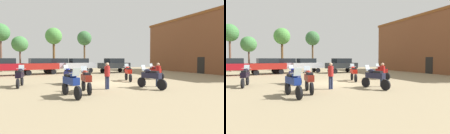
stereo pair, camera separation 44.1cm
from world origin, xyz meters
The scene contains 20 objects.
ground_plane centered at (0.00, 0.00, 0.01)m, with size 44.00×52.00×0.02m.
brick_building centered at (18.00, 5.53, 4.10)m, with size 6.12×22.31×8.18m.
motorcycle_1 centered at (-6.37, 0.39, 0.75)m, with size 0.62×2.21×1.48m.
motorcycle_2 centered at (5.24, 1.16, 0.74)m, with size 0.66×2.12×1.47m.
motorcycle_3 centered at (-3.83, -4.52, 0.75)m, with size 0.74×2.17×1.49m.
motorcycle_4 centered at (-3.02, 0.39, 0.73)m, with size 0.80×2.17×1.45m.
motorcycle_5 centered at (2.06, 0.65, 0.75)m, with size 0.74×2.09×1.50m.
motorcycle_6 centered at (-2.80, -3.50, 0.75)m, with size 0.62×2.17×1.49m.
motorcycle_7 centered at (1.41, -3.70, 0.76)m, with size 0.85×2.24×1.51m.
car_1 centered at (-2.33, 12.60, 1.19)m, with size 4.43×2.14×2.00m.
car_2 centered at (-4.68, 11.15, 1.19)m, with size 4.57×2.62×2.00m.
car_3 centered at (4.92, 10.24, 1.19)m, with size 4.53×2.47×2.00m.
car_4 centered at (-8.52, 10.57, 1.19)m, with size 4.51×2.39×2.00m.
car_5 centered at (0.45, 12.38, 1.19)m, with size 4.55×2.51×2.00m.
person_1 centered at (-1.26, -2.84, 1.00)m, with size 0.45×0.45×1.68m.
person_2 centered at (2.42, -3.09, 0.97)m, with size 0.42×0.42×1.63m.
tree_1 centered at (-9.84, 18.78, 5.84)m, with size 2.64×2.64×7.21m.
tree_2 centered at (-2.24, 18.61, 5.59)m, with size 2.70×2.70×7.03m.
tree_5 centered at (-7.28, 19.16, 4.25)m, with size 2.44×2.44×5.49m.
tree_6 centered at (2.97, 18.91, 5.51)m, with size 2.52×2.52×6.83m.
Camera 2 is at (-5.21, -14.12, 1.91)m, focal length 30.60 mm.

